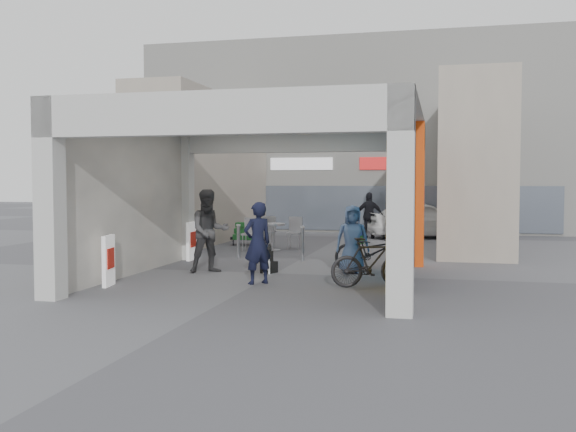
% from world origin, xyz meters
% --- Properties ---
extents(ground, '(90.00, 90.00, 0.00)m').
position_xyz_m(ground, '(0.00, 0.00, 0.00)').
color(ground, '#5C5C61').
rests_on(ground, ground).
extents(arcade_canopy, '(6.40, 6.45, 6.40)m').
position_xyz_m(arcade_canopy, '(0.54, -0.82, 2.30)').
color(arcade_canopy, beige).
rests_on(arcade_canopy, ground).
extents(far_building, '(18.00, 4.08, 8.00)m').
position_xyz_m(far_building, '(-0.00, 13.99, 3.99)').
color(far_building, silver).
rests_on(far_building, ground).
extents(plaza_bldg_left, '(2.00, 9.00, 5.00)m').
position_xyz_m(plaza_bldg_left, '(-4.50, 7.50, 2.50)').
color(plaza_bldg_left, '#ABA08E').
rests_on(plaza_bldg_left, ground).
extents(plaza_bldg_right, '(2.00, 9.00, 5.00)m').
position_xyz_m(plaza_bldg_right, '(4.50, 7.50, 2.50)').
color(plaza_bldg_right, '#ABA08E').
rests_on(plaza_bldg_right, ground).
extents(bollard_left, '(0.09, 0.09, 0.90)m').
position_xyz_m(bollard_left, '(-1.68, 2.54, 0.45)').
color(bollard_left, '#909298').
rests_on(bollard_left, ground).
extents(bollard_center, '(0.09, 0.09, 0.89)m').
position_xyz_m(bollard_center, '(0.12, 2.31, 0.44)').
color(bollard_center, '#909298').
rests_on(bollard_center, ground).
extents(bollard_right, '(0.09, 0.09, 0.90)m').
position_xyz_m(bollard_right, '(1.47, 2.47, 0.45)').
color(bollard_right, '#909298').
rests_on(bollard_right, ground).
extents(advert_board_near, '(0.18, 0.56, 1.00)m').
position_xyz_m(advert_board_near, '(-2.75, -2.47, 0.51)').
color(advert_board_near, white).
rests_on(advert_board_near, ground).
extents(advert_board_far, '(0.11, 0.55, 1.00)m').
position_xyz_m(advert_board_far, '(-2.75, 1.85, 0.51)').
color(advert_board_far, white).
rests_on(advert_board_far, ground).
extents(cafe_set, '(1.62, 1.31, 0.98)m').
position_xyz_m(cafe_set, '(-1.44, 5.02, 0.35)').
color(cafe_set, '#AAAAAF').
rests_on(cafe_set, ground).
extents(produce_stand, '(1.11, 0.60, 0.73)m').
position_xyz_m(produce_stand, '(-2.47, 6.08, 0.29)').
color(produce_stand, black).
rests_on(produce_stand, ground).
extents(crate_stack, '(0.54, 0.48, 0.56)m').
position_xyz_m(crate_stack, '(0.85, 7.40, 0.28)').
color(crate_stack, '#17521F').
rests_on(crate_stack, ground).
extents(border_collie, '(0.26, 0.50, 0.69)m').
position_xyz_m(border_collie, '(-0.16, -0.04, 0.27)').
color(border_collie, black).
rests_on(border_collie, ground).
extents(man_with_dog, '(0.71, 0.70, 1.65)m').
position_xyz_m(man_with_dog, '(0.03, -1.53, 0.82)').
color(man_with_dog, black).
rests_on(man_with_dog, ground).
extents(man_back_turned, '(1.16, 1.10, 1.88)m').
position_xyz_m(man_back_turned, '(-1.50, -0.19, 0.94)').
color(man_back_turned, '#37373A').
rests_on(man_back_turned, ground).
extents(man_elderly, '(0.85, 0.68, 1.53)m').
position_xyz_m(man_elderly, '(1.67, 0.43, 0.77)').
color(man_elderly, '#4F6999').
rests_on(man_elderly, ground).
extents(man_crates, '(1.00, 0.45, 1.68)m').
position_xyz_m(man_crates, '(1.08, 9.42, 0.84)').
color(man_crates, black).
rests_on(man_crates, ground).
extents(bicycle_front, '(2.03, 1.30, 1.01)m').
position_xyz_m(bicycle_front, '(2.15, 0.34, 0.50)').
color(bicycle_front, black).
rests_on(bicycle_front, ground).
extents(bicycle_rear, '(1.67, 0.99, 0.97)m').
position_xyz_m(bicycle_rear, '(2.30, -1.41, 0.49)').
color(bicycle_rear, black).
rests_on(bicycle_rear, ground).
extents(white_van, '(4.28, 3.09, 1.36)m').
position_xyz_m(white_van, '(2.87, 10.09, 0.68)').
color(white_van, white).
rests_on(white_van, ground).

